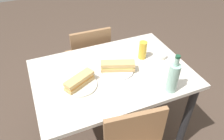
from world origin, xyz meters
TOP-DOWN VIEW (x-y plane):
  - ground_plane at (0.00, 0.00)m, footprint 8.00×8.00m
  - dining_table at (0.00, 0.00)m, footprint 1.16×0.80m
  - chair_far at (-0.00, 0.60)m, footprint 0.41×0.41m
  - plate_near at (0.04, -0.01)m, footprint 0.24×0.24m
  - baguette_sandwich_near at (0.04, -0.01)m, footprint 0.26×0.15m
  - knife_near at (0.05, 0.05)m, footprint 0.18×0.05m
  - plate_far at (-0.26, -0.06)m, footprint 0.24×0.24m
  - baguette_sandwich_far at (-0.26, -0.06)m, footprint 0.23×0.16m
  - knife_far at (-0.30, -0.01)m, footprint 0.16×0.10m
  - water_bottle at (0.29, -0.33)m, footprint 0.07×0.07m
  - beer_glass at (0.30, 0.08)m, footprint 0.06×0.06m
  - olive_bowl at (0.44, 0.02)m, footprint 0.08×0.08m

SIDE VIEW (x-z plane):
  - ground_plane at x=0.00m, z-range 0.00..0.00m
  - chair_far at x=0.00m, z-range 0.07..0.93m
  - dining_table at x=0.00m, z-range 0.27..1.04m
  - plate_near at x=0.04m, z-range 0.77..0.79m
  - plate_far at x=-0.26m, z-range 0.77..0.79m
  - olive_bowl at x=0.44m, z-range 0.77..0.80m
  - knife_near at x=0.05m, z-range 0.79..0.80m
  - knife_far at x=-0.30m, z-range 0.79..0.80m
  - baguette_sandwich_near at x=0.04m, z-range 0.79..0.86m
  - baguette_sandwich_far at x=-0.26m, z-range 0.79..0.86m
  - beer_glass at x=0.30m, z-range 0.77..0.92m
  - water_bottle at x=0.29m, z-range 0.74..1.03m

